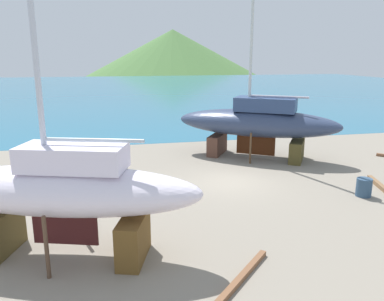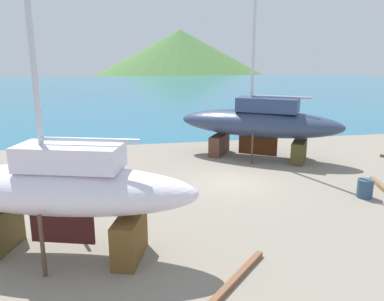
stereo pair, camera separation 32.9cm
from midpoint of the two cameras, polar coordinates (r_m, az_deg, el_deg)
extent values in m
plane|color=gray|center=(15.45, 11.09, -9.56)|extent=(54.05, 54.05, 0.00)
cube|color=#266989|center=(74.65, -6.88, 9.14)|extent=(143.38, 95.22, 0.01)
cone|color=#4C763B|center=(188.96, -1.75, 12.06)|extent=(140.47, 140.47, 36.67)
cube|color=brown|center=(12.12, -8.49, -12.76)|extent=(1.22, 1.96, 1.36)
cylinder|color=brown|center=(11.68, -20.63, -13.21)|extent=(0.12, 0.12, 1.87)
cylinder|color=brown|center=(13.75, -15.91, -8.65)|extent=(0.12, 0.12, 1.87)
ellipsoid|color=white|center=(12.25, -18.49, -5.50)|extent=(8.83, 4.75, 1.47)
cube|color=#471A1A|center=(12.70, -18.05, -10.84)|extent=(1.98, 0.69, 1.03)
cube|color=white|center=(11.78, -16.99, -0.91)|extent=(3.35, 2.23, 0.74)
cylinder|color=silver|center=(11.43, -14.22, 1.57)|extent=(2.89, 1.01, 0.12)
cube|color=#533428|center=(24.40, 4.47, 0.92)|extent=(1.81, 2.28, 1.24)
cube|color=#4A411F|center=(23.48, 16.04, -0.10)|extent=(1.81, 2.28, 1.24)
cylinder|color=#503825|center=(22.27, 9.37, 0.27)|extent=(0.12, 0.12, 1.81)
cylinder|color=#4C401D|center=(25.25, 10.89, 1.82)|extent=(0.12, 0.12, 1.81)
ellipsoid|color=#303E5C|center=(23.51, 10.30, 4.03)|extent=(9.83, 7.69, 1.64)
cube|color=#4A210D|center=(23.79, 10.16, 0.72)|extent=(2.04, 1.34, 1.15)
cube|color=navy|center=(23.26, 11.62, 6.72)|extent=(3.90, 3.34, 0.82)
cylinder|color=silver|center=(23.40, 9.76, 19.56)|extent=(0.18, 0.18, 11.17)
cylinder|color=#BEB7C7|center=(23.09, 13.50, 7.79)|extent=(2.97, 1.96, 0.13)
cylinder|color=#304B67|center=(18.65, 24.85, -5.16)|extent=(0.76, 0.76, 0.81)
cube|color=#846040|center=(20.35, 26.73, -4.74)|extent=(0.90, 2.39, 0.20)
cube|color=brown|center=(11.38, 7.72, -18.11)|extent=(2.28, 2.34, 0.15)
camera|label=1|loc=(0.16, -89.46, 0.13)|focal=35.78mm
camera|label=2|loc=(0.16, 90.54, -0.13)|focal=35.78mm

